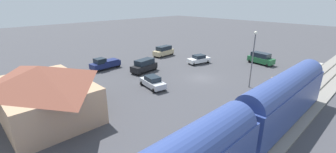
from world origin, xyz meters
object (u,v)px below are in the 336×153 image
Objects in this scene: pickup_navy at (105,64)px; sedan_silver at (153,82)px; suv_tan at (164,51)px; suv_black at (144,65)px; pedestrian_on_platform at (271,82)px; station_building at (43,91)px; suv_green at (261,58)px; light_pole_near_platform at (253,53)px; sedan_white at (199,59)px.

sedan_silver is (-13.00, -0.28, -0.15)m from pickup_navy.
suv_tan is at bearing -90.83° from pickup_navy.
suv_black is 11.94m from suv_tan.
pickup_navy is (25.21, 11.30, -0.25)m from pedestrian_on_platform.
pickup_navy is at bearing 33.07° from suv_black.
pedestrian_on_platform is (-13.86, -24.60, -1.68)m from station_building.
station_building is 13.83m from sedan_silver.
light_pole_near_platform is at bearing 108.55° from suv_green.
suv_black is at bearing -73.80° from station_building.
suv_tan reaches higher than sedan_silver.
pickup_navy is at bearing 24.15° from pedestrian_on_platform.
station_building is 18.20m from suv_black.
light_pole_near_platform reaches higher than suv_black.
suv_tan is at bearing -68.08° from station_building.
sedan_white is at bearing -175.48° from suv_tan.
pickup_navy is 1.09× the size of suv_tan.
suv_black reaches higher than pickup_navy.
pedestrian_on_platform is at bearing 166.33° from sedan_white.
light_pole_near_platform reaches higher than suv_green.
pedestrian_on_platform is 0.36× the size of sedan_white.
suv_tan reaches higher than pedestrian_on_platform.
suv_black reaches higher than pedestrian_on_platform.
sedan_silver is at bearing 150.39° from suv_black.
suv_green is at bearing -135.43° from sedan_white.
sedan_silver is 0.99× the size of sedan_white.
suv_black is (18.92, 7.21, -0.13)m from pedestrian_on_platform.
suv_green is at bearing -71.45° from light_pole_near_platform.
station_building is at bearing 60.60° from pedestrian_on_platform.
suv_black and suv_green have the same top height.
pedestrian_on_platform is 0.34× the size of suv_tan.
station_building is 2.31× the size of pickup_navy.
pickup_navy reaches higher than pedestrian_on_platform.
station_building is at bearing 79.56° from suv_green.
pedestrian_on_platform is at bearing 173.01° from suv_tan.
pedestrian_on_platform is 4.69m from light_pole_near_platform.
suv_black is at bearing -146.93° from pickup_navy.
station_building is 28.29m from pedestrian_on_platform.
suv_black is at bearing 58.67° from suv_green.
pickup_navy is 29.72m from suv_green.
sedan_silver and sedan_white have the same top height.
suv_tan is (11.13, -27.66, -1.81)m from station_building.
suv_black and suv_tan have the same top height.
light_pole_near_platform is at bearing -133.29° from sedan_silver.
light_pole_near_platform is at bearing -115.29° from station_building.
station_building is at bearing 64.71° from light_pole_near_platform.
pedestrian_on_platform is 25.18m from suv_tan.
station_building is 2.46× the size of suv_black.
station_building is at bearing 83.03° from sedan_silver.
pickup_navy is (6.29, 4.10, -0.12)m from suv_black.
suv_green is (7.07, -12.25, -0.13)m from pedestrian_on_platform.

